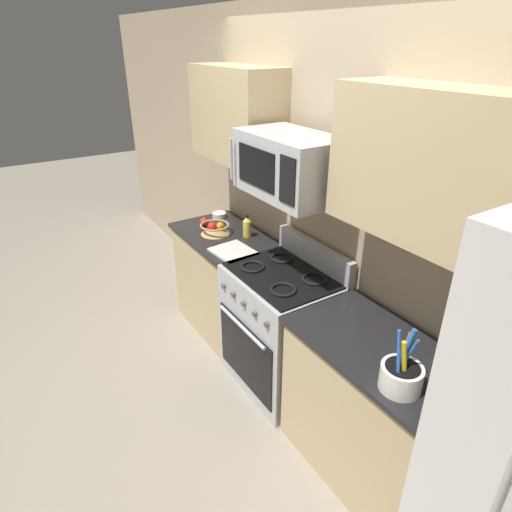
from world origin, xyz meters
name	(u,v)px	position (x,y,z in m)	size (l,w,h in m)	color
ground_plane	(205,412)	(0.00, 0.00, 0.00)	(16.00, 16.00, 0.00)	gray
wall_back	(328,211)	(0.00, 1.01, 1.30)	(8.00, 0.10, 2.60)	tan
counter_left	(225,281)	(-0.84, 0.64, 0.46)	(0.91, 0.60, 0.91)	tan
range_oven	(281,328)	(0.00, 0.64, 0.47)	(0.76, 0.64, 1.09)	#B2B5BA
counter_right	(370,408)	(0.88, 0.64, 0.46)	(0.98, 0.60, 0.91)	tan
microwave	(290,165)	(0.00, 0.67, 1.67)	(0.70, 0.44, 0.37)	#B2B5BA
upper_cabinets_left	(236,115)	(-0.85, 0.79, 1.84)	(0.90, 0.34, 0.68)	tan
upper_cabinets_right	(431,167)	(0.89, 0.79, 1.84)	(0.97, 0.34, 0.68)	tan
utensil_crock	(401,376)	(1.15, 0.48, 0.98)	(0.19, 0.19, 0.33)	white
fruit_basket	(215,228)	(-0.87, 0.58, 0.96)	(0.24, 0.24, 0.11)	tan
apple_loose	(204,222)	(-1.07, 0.58, 0.95)	(0.08, 0.08, 0.08)	red
cutting_board	(234,252)	(-0.48, 0.53, 0.92)	(0.32, 0.27, 0.02)	silver
bottle_oil	(247,227)	(-0.69, 0.78, 0.99)	(0.07, 0.07, 0.19)	gold
prep_bowl	(219,215)	(-1.17, 0.78, 0.94)	(0.13, 0.13, 0.05)	white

